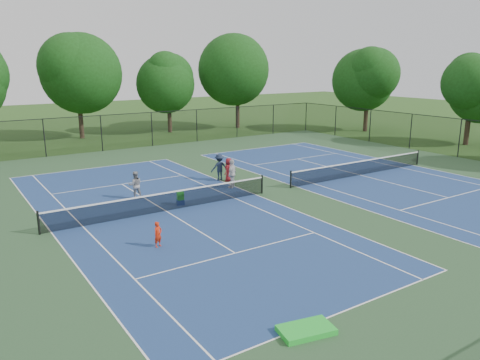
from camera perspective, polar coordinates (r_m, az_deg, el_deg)
ground at (r=27.25m, az=4.47°, el=-1.32°), size 140.00×140.00×0.00m
court_pad at (r=27.25m, az=4.47°, el=-1.31°), size 36.00×36.00×0.01m
tennis_court_left at (r=23.73m, az=-9.03°, el=-3.56°), size 12.00×23.83×1.07m
tennis_court_right at (r=31.89m, az=14.46°, el=0.74°), size 12.00×23.83×1.07m
perimeter_fence at (r=26.87m, az=4.53°, el=1.98°), size 36.08×36.08×3.02m
tree_back_b at (r=48.25m, az=-19.29°, el=12.60°), size 7.60×7.60×10.03m
tree_back_c at (r=50.39m, az=-8.75°, el=11.97°), size 6.00×6.00×8.40m
tree_back_d at (r=53.38m, az=-0.30°, el=13.68°), size 7.80×7.80×10.37m
tree_side_e at (r=52.36m, az=15.38°, el=12.07°), size 6.60×6.60×8.87m
tree_side_f at (r=46.71m, az=26.47°, el=10.24°), size 5.80×5.80×8.12m
child_player at (r=19.18m, az=-9.97°, el=-6.55°), size 0.45×0.38×1.06m
instructor at (r=26.05m, az=-12.65°, el=-0.60°), size 0.86×0.74×1.53m
bystander_a at (r=27.63m, az=-0.97°, el=0.78°), size 1.06×0.92×1.72m
bystander_b at (r=29.46m, az=-2.53°, el=1.58°), size 1.17×0.79×1.68m
bystander_c at (r=29.19m, az=-1.37°, el=1.26°), size 0.86×0.77×1.48m
ball_crate at (r=24.67m, az=-7.26°, el=-2.70°), size 0.47×0.41×0.28m
ball_hopper at (r=24.57m, az=-7.28°, el=-1.91°), size 0.40×0.36×0.42m
green_tarp at (r=13.62m, az=8.06°, el=-17.65°), size 1.66×1.15×0.17m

